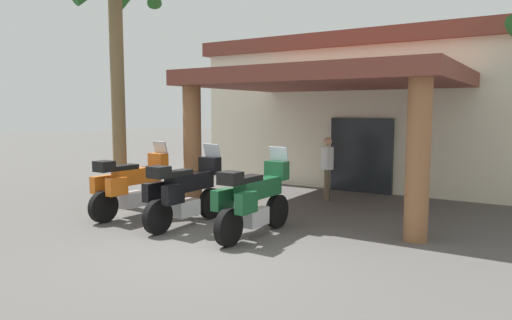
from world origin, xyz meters
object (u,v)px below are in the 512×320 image
pedestrian (327,164)px  palm_tree_roadside (115,8)px  motorcycle_orange (132,185)px  motorcycle_black (185,192)px  motel_building (395,110)px  motorcycle_green (254,199)px

pedestrian → palm_tree_roadside: bearing=21.8°
motorcycle_orange → motorcycle_black: same height
motorcycle_orange → motorcycle_black: (1.58, -0.02, 0.00)m
motorcycle_black → pedestrian: size_ratio=1.36×
motel_building → pedestrian: size_ratio=7.35×
motorcycle_orange → motorcycle_black: size_ratio=1.00×
motorcycle_black → motel_building: bearing=-8.3°
motel_building → motorcycle_black: motel_building is taller
motorcycle_green → pedestrian: 3.99m
motel_building → motorcycle_orange: 9.55m
motorcycle_orange → motorcycle_green: 3.16m
motorcycle_black → motorcycle_green: 1.58m
motorcycle_green → palm_tree_roadside: bearing=85.5°
motorcycle_green → pedestrian: (-0.40, 3.96, 0.24)m
motorcycle_orange → pedestrian: 4.92m
motel_building → palm_tree_roadside: palm_tree_roadside is taller
motorcycle_orange → palm_tree_roadside: 4.09m
motorcycle_orange → pedestrian: size_ratio=1.36×
palm_tree_roadside → motel_building: bearing=65.5°
motel_building → motorcycle_green: motel_building is taller
motorcycle_black → palm_tree_roadside: palm_tree_roadside is taller
palm_tree_roadside → pedestrian: bearing=44.2°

